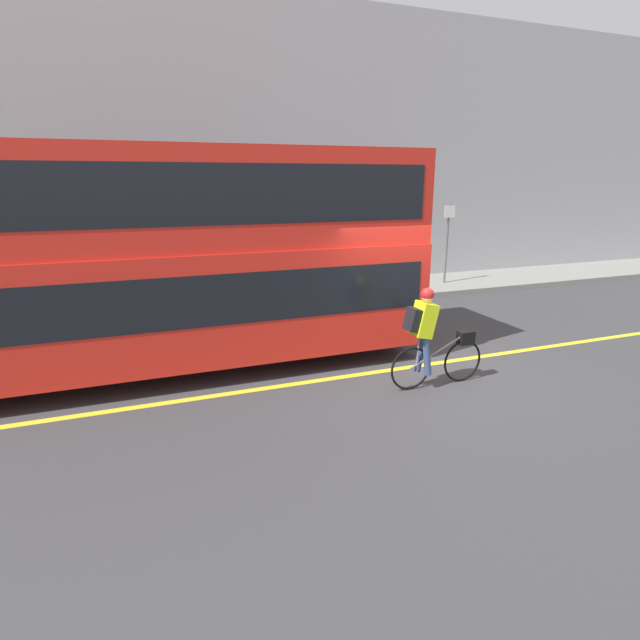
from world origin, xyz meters
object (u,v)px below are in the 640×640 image
object	(u,v)px
bus	(117,253)
cyclist_on_bike	(430,335)
street_sign_post	(447,239)
trash_bin	(166,289)

from	to	relation	value
bus	cyclist_on_bike	xyz separation A→B (m)	(4.53, -2.32, -1.21)
cyclist_on_bike	street_sign_post	distance (m)	8.12
bus	trash_bin	size ratio (longest dim) A/B	11.82
trash_bin	street_sign_post	bearing A→B (deg)	-0.04
trash_bin	street_sign_post	size ratio (longest dim) A/B	0.36
trash_bin	cyclist_on_bike	bearing A→B (deg)	-61.26
bus	cyclist_on_bike	distance (m)	5.23
cyclist_on_bike	street_sign_post	xyz separation A→B (m)	(4.77, 6.54, 0.61)
bus	cyclist_on_bike	size ratio (longest dim) A/B	6.11
street_sign_post	bus	bearing A→B (deg)	-155.60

